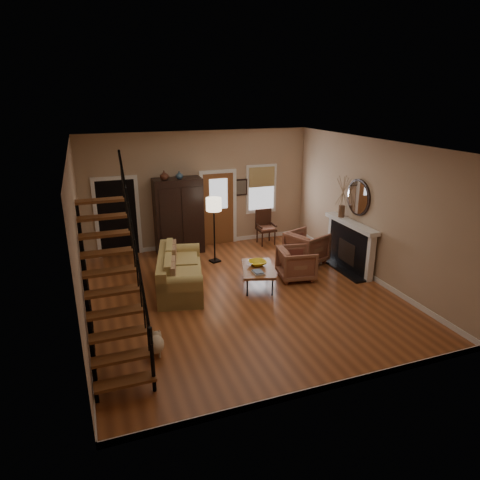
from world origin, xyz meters
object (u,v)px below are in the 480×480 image
object	(u,v)px
coffee_table	(258,277)
side_chair	(266,227)
sofa	(180,271)
floor_lamp	(214,231)
armchair_left	(296,263)
armchair_right	(307,247)
armoire	(179,216)

from	to	relation	value
coffee_table	side_chair	bearing A→B (deg)	63.02
sofa	coffee_table	distance (m)	1.79
floor_lamp	side_chair	distance (m)	2.06
sofa	coffee_table	xyz separation A→B (m)	(1.71, -0.50, -0.18)
armchair_left	coffee_table	bearing A→B (deg)	104.55
coffee_table	armchair_left	distance (m)	1.06
armchair_right	side_chair	distance (m)	1.78
coffee_table	armchair_left	xyz separation A→B (m)	(1.04, 0.09, 0.15)
armoire	armchair_left	world-z (taller)	armoire
armchair_right	side_chair	xyz separation A→B (m)	(-0.41, 1.73, 0.09)
sofa	floor_lamp	world-z (taller)	floor_lamp
armoire	armchair_left	size ratio (longest dim) A/B	2.50
armchair_left	armchair_right	size ratio (longest dim) A/B	0.91
armchair_left	floor_lamp	bearing A→B (deg)	51.91
armoire	floor_lamp	world-z (taller)	armoire
armoire	sofa	world-z (taller)	armoire
floor_lamp	armoire	bearing A→B (deg)	123.87
armchair_right	side_chair	world-z (taller)	side_chair
armchair_left	floor_lamp	xyz separation A→B (m)	(-1.54, 1.70, 0.49)
armchair_right	side_chair	bearing A→B (deg)	-7.63
coffee_table	armoire	bearing A→B (deg)	112.98
armoire	armchair_right	distance (m)	3.59
armoire	coffee_table	xyz separation A→B (m)	(1.21, -2.84, -0.82)
coffee_table	armchair_left	size ratio (longest dim) A/B	1.42
floor_lamp	side_chair	size ratio (longest dim) A/B	1.71
armchair_right	floor_lamp	bearing A→B (deg)	47.67
armoire	side_chair	distance (m)	2.61
armoire	side_chair	xyz separation A→B (m)	(2.55, -0.20, -0.54)
armoire	sofa	bearing A→B (deg)	-102.13
armoire	armchair_right	size ratio (longest dim) A/B	2.26
sofa	side_chair	size ratio (longest dim) A/B	2.17
armchair_right	coffee_table	bearing A→B (deg)	96.36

